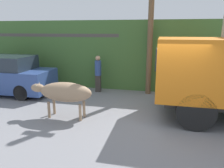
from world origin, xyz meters
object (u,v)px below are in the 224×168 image
brown_cow (64,92)px  pedestrian_on_hill (98,72)px  utility_pole (151,13)px  parked_suv (4,76)px

brown_cow → pedestrian_on_hill: size_ratio=1.25×
pedestrian_on_hill → utility_pole: (2.32, 0.25, 2.60)m
brown_cow → utility_pole: (2.51, 3.49, 2.69)m
pedestrian_on_hill → brown_cow: bearing=86.5°
pedestrian_on_hill → utility_pole: utility_pole is taller
pedestrian_on_hill → utility_pole: size_ratio=0.25×
brown_cow → parked_suv: 4.40m
brown_cow → utility_pole: 5.07m
brown_cow → pedestrian_on_hill: 3.24m
utility_pole → pedestrian_on_hill: bearing=-173.8°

